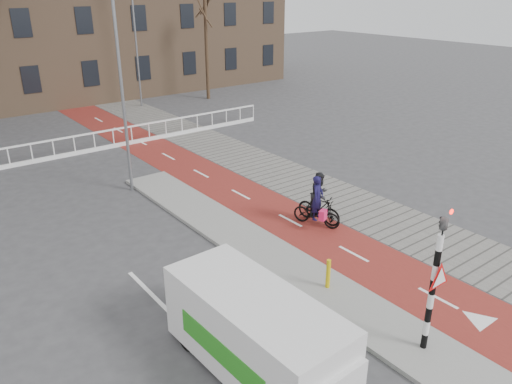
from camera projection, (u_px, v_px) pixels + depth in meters
ground at (372, 301)px, 13.25m from camera, size 120.00×120.00×0.00m
bike_lane at (213, 180)px, 21.40m from camera, size 2.50×60.00×0.01m
sidewalk at (264, 167)px, 22.97m from camera, size 3.00×60.00×0.01m
curb_island at (259, 249)px, 15.75m from camera, size 1.80×16.00×0.12m
traffic_signal at (435, 277)px, 10.66m from camera, size 0.80×0.80×3.68m
bollard at (328, 274)px, 13.49m from camera, size 0.12×0.12×0.85m
cyclist_near at (317, 209)px, 17.18m from camera, size 1.21×1.82×1.81m
cyclist_far at (319, 202)px, 17.35m from camera, size 0.90×1.78×1.85m
van at (255, 332)px, 10.52m from camera, size 1.89×4.45×1.89m
railing at (10, 161)px, 22.73m from camera, size 28.00×0.10×0.99m
tree_right at (207, 48)px, 35.25m from camera, size 0.25×0.25×7.17m
streetlight_near at (122, 94)px, 18.86m from camera, size 0.12×0.12×7.86m
streetlight_right at (136, 39)px, 32.63m from camera, size 0.12×0.12×8.87m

